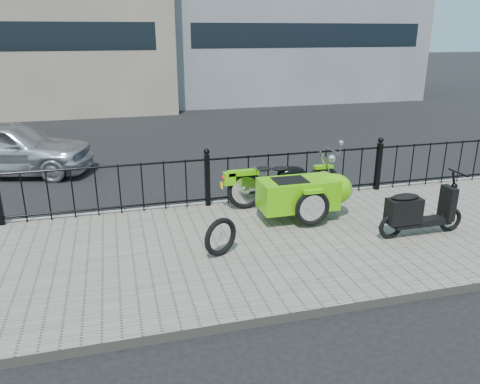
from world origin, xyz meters
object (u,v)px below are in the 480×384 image
object	(u,v)px
sedan_car	(8,148)
spare_tire	(221,237)
scooter	(417,212)
motorcycle_sidecar	(304,190)

from	to	relation	value
sedan_car	spare_tire	bearing A→B (deg)	-132.13
sedan_car	scooter	bearing A→B (deg)	-115.75
motorcycle_sidecar	scooter	world-z (taller)	scooter
scooter	spare_tire	world-z (taller)	scooter
scooter	sedan_car	size ratio (longest dim) A/B	0.40
motorcycle_sidecar	sedan_car	xyz separation A→B (m)	(-5.46, 4.51, 0.04)
scooter	sedan_car	xyz separation A→B (m)	(-6.83, 5.74, 0.13)
motorcycle_sidecar	spare_tire	xyz separation A→B (m)	(-1.73, -1.10, -0.19)
spare_tire	sedan_car	xyz separation A→B (m)	(-3.72, 5.60, 0.23)
spare_tire	sedan_car	world-z (taller)	sedan_car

